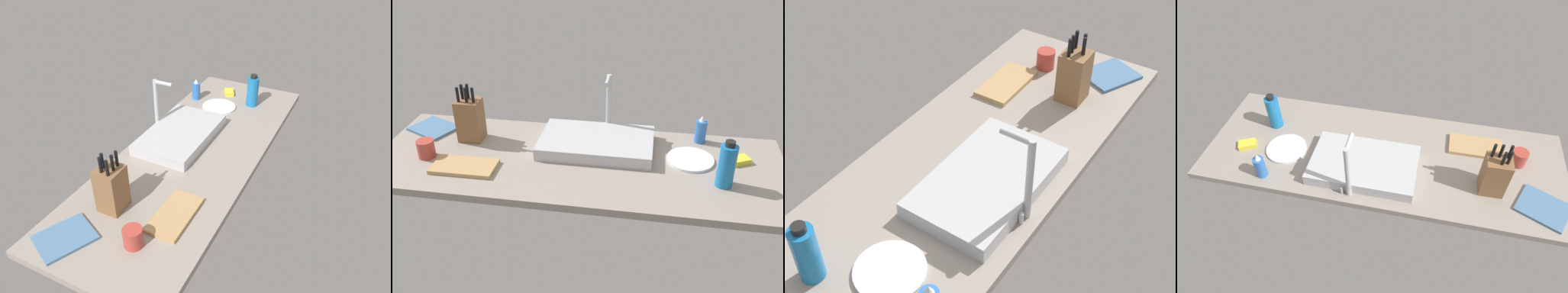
# 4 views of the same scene
# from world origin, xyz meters

# --- Properties ---
(countertop_slab) EXTENTS (1.85, 0.67, 0.04)m
(countertop_slab) POSITION_xyz_m (0.00, 0.00, 0.02)
(countertop_slab) COLOR gray
(countertop_slab) RESTS_ON ground
(sink_basin) EXTENTS (0.52, 0.32, 0.06)m
(sink_basin) POSITION_xyz_m (0.07, 0.12, 0.06)
(sink_basin) COLOR #B7BABF
(sink_basin) RESTS_ON countertop_slab
(faucet) EXTENTS (0.06, 0.11, 0.30)m
(faucet) POSITION_xyz_m (0.11, 0.28, 0.21)
(faucet) COLOR #B7BABF
(faucet) RESTS_ON countertop_slab
(knife_block) EXTENTS (0.11, 0.11, 0.28)m
(knife_block) POSITION_xyz_m (-0.54, 0.12, 0.14)
(knife_block) COLOR brown
(knife_block) RESTS_ON countertop_slab
(cutting_board) EXTENTS (0.28, 0.15, 0.02)m
(cutting_board) POSITION_xyz_m (-0.47, -0.15, 0.04)
(cutting_board) COLOR tan
(cutting_board) RESTS_ON countertop_slab
(soap_bottle) EXTENTS (0.05, 0.05, 0.14)m
(soap_bottle) POSITION_xyz_m (0.55, 0.26, 0.10)
(soap_bottle) COLOR blue
(soap_bottle) RESTS_ON countertop_slab
(water_bottle) EXTENTS (0.07, 0.07, 0.21)m
(water_bottle) POSITION_xyz_m (0.63, -0.10, 0.13)
(water_bottle) COLOR #1970B7
(water_bottle) RESTS_ON countertop_slab
(dinner_plate) EXTENTS (0.21, 0.21, 0.01)m
(dinner_plate) POSITION_xyz_m (0.50, 0.08, 0.04)
(dinner_plate) COLOR white
(dinner_plate) RESTS_ON countertop_slab
(dish_towel) EXTENTS (0.27, 0.25, 0.01)m
(dish_towel) POSITION_xyz_m (-0.77, 0.18, 0.04)
(dish_towel) COLOR teal
(dish_towel) RESTS_ON countertop_slab
(coffee_mug) EXTENTS (0.08, 0.08, 0.08)m
(coffee_mug) POSITION_xyz_m (-0.68, -0.08, 0.08)
(coffee_mug) COLOR #B23D33
(coffee_mug) RESTS_ON countertop_slab
(dish_sponge) EXTENTS (0.11, 0.09, 0.02)m
(dish_sponge) POSITION_xyz_m (0.72, 0.09, 0.05)
(dish_sponge) COLOR yellow
(dish_sponge) RESTS_ON countertop_slab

